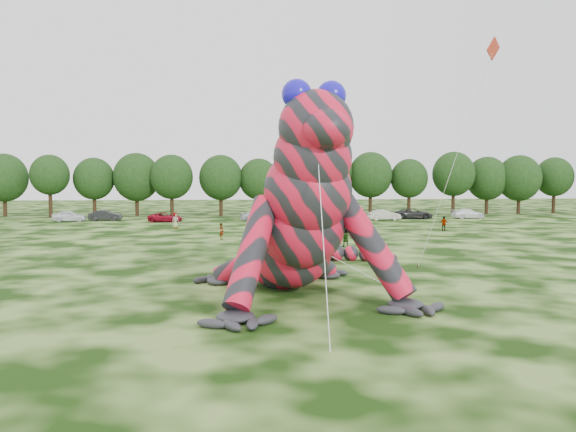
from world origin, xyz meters
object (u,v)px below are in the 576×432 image
(spectator_3, at_px, (444,224))
(tree_16, at_px, (554,185))
(tree_6, at_px, (172,186))
(car_6, at_px, (414,214))
(car_5, at_px, (384,215))
(tree_7, at_px, (221,186))
(tree_14, at_px, (487,185))
(tree_12, at_px, (409,187))
(car_2, at_px, (165,217))
(tree_13, at_px, (453,183))
(car_3, at_px, (256,216))
(spectator_4, at_px, (175,220))
(tree_8, at_px, (259,187))
(tree_3, at_px, (50,186))
(tree_11, at_px, (370,183))
(flying_kite, at_px, (488,65))
(tree_9, at_px, (292,188))
(spectator_0, at_px, (221,231))
(tree_4, at_px, (94,187))
(tree_5, at_px, (137,184))
(car_1, at_px, (105,215))
(car_0, at_px, (69,216))
(tree_15, at_px, (519,185))
(car_7, at_px, (468,214))
(car_4, at_px, (306,215))
(tree_2, at_px, (4,185))
(inflatable_gecko, at_px, (284,192))
(spectator_5, at_px, (346,237))

(spectator_3, bearing_deg, tree_16, -116.88)
(tree_6, xyz_separation_m, spectator_3, (33.06, -26.47, -3.92))
(car_6, bearing_deg, car_5, 121.34)
(tree_7, relative_size, tree_14, 1.01)
(tree_12, xyz_separation_m, tree_16, (25.44, 1.63, 0.20))
(car_5, bearing_deg, car_2, 86.86)
(tree_13, distance_m, car_5, 18.27)
(tree_14, xyz_separation_m, car_3, (-38.40, -12.17, -4.05))
(spectator_4, bearing_deg, car_6, -19.34)
(tree_8, relative_size, car_6, 1.67)
(tree_3, distance_m, tree_11, 49.52)
(flying_kite, height_order, tree_14, flying_kite)
(car_5, bearing_deg, tree_11, -7.85)
(tree_9, relative_size, spectator_0, 5.39)
(tree_4, xyz_separation_m, tree_5, (6.52, -0.28, 0.37))
(car_5, height_order, spectator_3, spectator_3)
(car_1, bearing_deg, tree_5, -19.95)
(car_0, height_order, car_5, car_0)
(spectator_4, bearing_deg, tree_12, -8.13)
(tree_9, xyz_separation_m, car_1, (-26.87, -8.34, -3.61))
(car_0, relative_size, spectator_0, 2.74)
(tree_8, relative_size, tree_14, 0.95)
(tree_11, relative_size, tree_15, 1.05)
(tree_14, bearing_deg, car_7, -126.15)
(tree_6, xyz_separation_m, car_6, (35.49, -8.13, -4.00))
(car_2, distance_m, car_6, 35.24)
(car_1, relative_size, car_4, 1.07)
(tree_2, height_order, car_3, tree_2)
(flying_kite, distance_m, tree_9, 55.89)
(car_7, xyz_separation_m, spectator_0, (-35.09, -24.62, 0.10))
(tree_6, relative_size, car_0, 2.16)
(flying_kite, bearing_deg, inflatable_gecko, -169.20)
(tree_2, xyz_separation_m, tree_5, (19.89, -0.33, 0.08))
(tree_16, bearing_deg, tree_15, -167.07)
(tree_5, xyz_separation_m, car_2, (5.91, -12.38, -4.26))
(car_2, bearing_deg, tree_9, -54.64)
(inflatable_gecko, xyz_separation_m, spectator_3, (20.47, 30.13, -4.43))
(tree_6, height_order, spectator_3, tree_6)
(car_3, bearing_deg, spectator_4, 128.30)
(tree_11, height_order, tree_15, tree_11)
(tree_8, distance_m, tree_11, 18.05)
(tree_6, height_order, car_2, tree_6)
(tree_9, relative_size, car_6, 1.62)
(car_4, bearing_deg, tree_7, 53.44)
(tree_12, relative_size, spectator_0, 5.58)
(tree_7, bearing_deg, tree_3, 179.41)
(tree_12, xyz_separation_m, tree_14, (13.45, 0.98, 0.21))
(car_1, bearing_deg, car_7, -94.59)
(tree_2, bearing_deg, tree_4, -0.21)
(tree_9, bearing_deg, spectator_5, -88.85)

